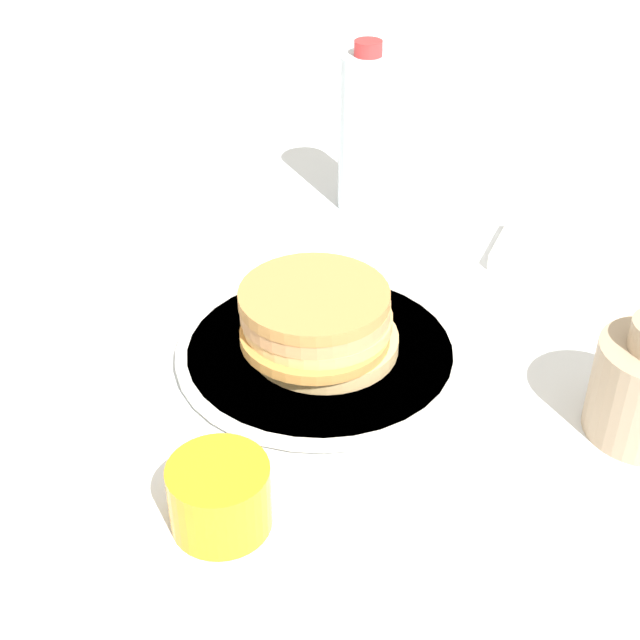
# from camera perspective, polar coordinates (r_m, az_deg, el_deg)

# --- Properties ---
(ground_plane) EXTENTS (4.00, 4.00, 0.00)m
(ground_plane) POSITION_cam_1_polar(r_m,az_deg,el_deg) (0.94, 1.80, -1.62)
(ground_plane) COLOR white
(plate) EXTENTS (0.30, 0.30, 0.01)m
(plate) POSITION_cam_1_polar(r_m,az_deg,el_deg) (0.92, -0.00, -2.05)
(plate) COLOR silver
(plate) RESTS_ON ground_plane
(pancake_stack) EXTENTS (0.16, 0.16, 0.07)m
(pancake_stack) POSITION_cam_1_polar(r_m,az_deg,el_deg) (0.89, -0.15, -0.05)
(pancake_stack) COLOR #DCB979
(pancake_stack) RESTS_ON plate
(juice_glass) EXTENTS (0.08, 0.08, 0.06)m
(juice_glass) POSITION_cam_1_polar(r_m,az_deg,el_deg) (0.74, -6.43, -11.13)
(juice_glass) COLOR orange
(juice_glass) RESTS_ON ground_plane
(water_bottle_near) EXTENTS (0.07, 0.07, 0.22)m
(water_bottle_near) POSITION_cam_1_polar(r_m,az_deg,el_deg) (1.16, 2.94, 11.91)
(water_bottle_near) COLOR silver
(water_bottle_near) RESTS_ON ground_plane
(napkin) EXTENTS (0.20, 0.17, 0.02)m
(napkin) POSITION_cam_1_polar(r_m,az_deg,el_deg) (1.11, 15.63, 3.90)
(napkin) COLOR white
(napkin) RESTS_ON ground_plane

